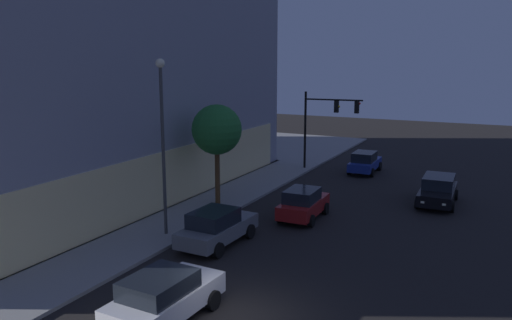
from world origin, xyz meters
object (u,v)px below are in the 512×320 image
at_px(traffic_light_far_corner, 327,116).
at_px(car_grey, 217,227).
at_px(car_black, 438,190).
at_px(car_blue, 365,162).
at_px(car_white, 164,296).
at_px(street_lamp_sidewalk, 162,127).
at_px(car_red, 303,203).
at_px(sidewalk_tree, 217,130).

xyz_separation_m(traffic_light_far_corner, car_grey, (-17.61, -0.68, -3.40)).
xyz_separation_m(car_black, car_blue, (6.42, 6.12, -0.02)).
xyz_separation_m(car_white, car_blue, (25.25, -0.10, -0.05)).
bearing_deg(street_lamp_sidewalk, car_red, -41.60).
distance_m(sidewalk_tree, car_black, 13.68).
distance_m(street_lamp_sidewalk, car_red, 8.79).
bearing_deg(sidewalk_tree, street_lamp_sidewalk, -175.54).
bearing_deg(car_blue, car_grey, 173.22).
relative_size(car_white, car_black, 0.94).
distance_m(traffic_light_far_corner, car_black, 11.17).
bearing_deg(sidewalk_tree, car_red, -91.23).
distance_m(car_grey, car_black, 14.54).
xyz_separation_m(car_grey, car_blue, (18.36, -2.18, -0.05)).
height_order(car_white, car_blue, car_white).
distance_m(car_white, car_red, 12.45).
relative_size(car_grey, car_black, 0.98).
relative_size(street_lamp_sidewalk, sidewalk_tree, 1.44).
xyz_separation_m(car_white, car_black, (18.83, -6.21, -0.03)).
bearing_deg(sidewalk_tree, car_black, -61.59).
bearing_deg(car_blue, car_red, 179.86).
bearing_deg(car_grey, car_blue, -6.78).
distance_m(traffic_light_far_corner, street_lamp_sidewalk, 17.85).
distance_m(car_grey, car_red, 5.95).
xyz_separation_m(street_lamp_sidewalk, car_black, (12.01, -11.14, -4.56)).
bearing_deg(traffic_light_far_corner, car_red, -166.78).
bearing_deg(traffic_light_far_corner, car_black, -122.30).
distance_m(street_lamp_sidewalk, sidewalk_tree, 5.82).
bearing_deg(car_grey, sidewalk_tree, 30.14).
bearing_deg(sidewalk_tree, car_grey, -149.86).
height_order(car_grey, car_blue, car_grey).
height_order(car_grey, car_red, car_grey).
height_order(traffic_light_far_corner, street_lamp_sidewalk, street_lamp_sidewalk).
bearing_deg(traffic_light_far_corner, street_lamp_sidewalk, 173.04).
distance_m(street_lamp_sidewalk, car_grey, 5.34).
xyz_separation_m(car_red, car_black, (6.38, -6.15, -0.01)).
height_order(street_lamp_sidewalk, car_grey, street_lamp_sidewalk).
relative_size(sidewalk_tree, car_white, 1.31).
distance_m(traffic_light_far_corner, car_white, 24.90).
relative_size(car_white, car_blue, 1.07).
height_order(street_lamp_sidewalk, car_black, street_lamp_sidewalk).
bearing_deg(car_grey, street_lamp_sidewalk, 91.48).
xyz_separation_m(car_white, car_red, (12.45, -0.06, -0.02)).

